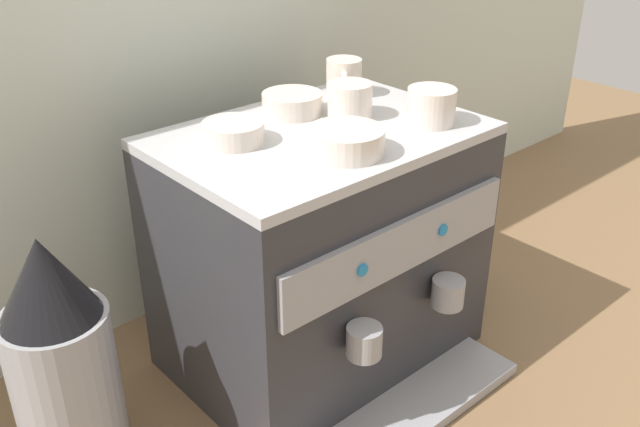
# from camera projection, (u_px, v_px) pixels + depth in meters

# --- Properties ---
(ground_plane) EXTENTS (4.00, 4.00, 0.00)m
(ground_plane) POSITION_uv_depth(u_px,v_px,m) (320.00, 350.00, 1.37)
(ground_plane) COLOR brown
(tiled_backsplash_wall) EXTENTS (2.80, 0.03, 1.10)m
(tiled_backsplash_wall) POSITION_uv_depth(u_px,v_px,m) (200.00, 33.00, 1.34)
(tiled_backsplash_wall) COLOR silver
(tiled_backsplash_wall) RESTS_ON ground_plane
(espresso_machine) EXTENTS (0.52, 0.48, 0.45)m
(espresso_machine) POSITION_uv_depth(u_px,v_px,m) (322.00, 251.00, 1.26)
(espresso_machine) COLOR #2D2D33
(espresso_machine) RESTS_ON ground_plane
(ceramic_cup_0) EXTENTS (0.08, 0.09, 0.07)m
(ceramic_cup_0) POSITION_uv_depth(u_px,v_px,m) (344.00, 78.00, 1.30)
(ceramic_cup_0) COLOR beige
(ceramic_cup_0) RESTS_ON espresso_machine
(ceramic_cup_1) EXTENTS (0.08, 0.11, 0.06)m
(ceramic_cup_1) POSITION_uv_depth(u_px,v_px,m) (349.00, 100.00, 1.20)
(ceramic_cup_1) COLOR beige
(ceramic_cup_1) RESTS_ON espresso_machine
(ceramic_cup_2) EXTENTS (0.08, 0.11, 0.06)m
(ceramic_cup_2) POSITION_uv_depth(u_px,v_px,m) (430.00, 105.00, 1.18)
(ceramic_cup_2) COLOR beige
(ceramic_cup_2) RESTS_ON espresso_machine
(ceramic_bowl_0) EXTENTS (0.12, 0.12, 0.04)m
(ceramic_bowl_0) POSITION_uv_depth(u_px,v_px,m) (346.00, 142.00, 1.06)
(ceramic_bowl_0) COLOR beige
(ceramic_bowl_0) RESTS_ON espresso_machine
(ceramic_bowl_1) EXTENTS (0.11, 0.11, 0.04)m
(ceramic_bowl_1) POSITION_uv_depth(u_px,v_px,m) (292.00, 104.00, 1.23)
(ceramic_bowl_1) COLOR beige
(ceramic_bowl_1) RESTS_ON espresso_machine
(ceramic_bowl_2) EXTENTS (0.10, 0.10, 0.03)m
(ceramic_bowl_2) POSITION_uv_depth(u_px,v_px,m) (233.00, 133.00, 1.11)
(ceramic_bowl_2) COLOR beige
(ceramic_bowl_2) RESTS_ON espresso_machine
(coffee_grinder) EXTENTS (0.16, 0.16, 0.41)m
(coffee_grinder) POSITION_uv_depth(u_px,v_px,m) (62.00, 365.00, 1.03)
(coffee_grinder) COLOR #939399
(coffee_grinder) RESTS_ON ground_plane
(milk_pitcher) EXTENTS (0.10, 0.10, 0.13)m
(milk_pitcher) POSITION_uv_depth(u_px,v_px,m) (457.00, 251.00, 1.57)
(milk_pitcher) COLOR #B7B7BC
(milk_pitcher) RESTS_ON ground_plane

